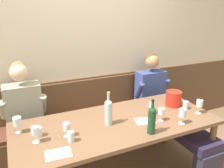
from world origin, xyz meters
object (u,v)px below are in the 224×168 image
Objects in this scene: wine_bottle_clear_water at (108,111)px; wine_glass_center_front at (152,106)px; wall_bench at (94,129)px; wine_glass_mid_right at (17,122)px; wine_glass_right_end at (161,112)px; water_tumbler_left at (71,137)px; wine_glass_by_bottle at (35,131)px; ice_bucket at (174,99)px; wine_glass_near_bucket at (200,104)px; water_tumbler_right at (38,132)px; dining_table at (117,128)px; wine_glass_mid_left at (67,128)px; wine_bottle_amber_mid at (152,119)px; wine_glass_left_end at (182,113)px; person_center_left_seat at (166,107)px; person_center_right_seat at (28,132)px; water_tumbler_center at (186,105)px.

wine_bottle_clear_water reaches higher than wine_glass_center_front.
wine_glass_mid_right is (-0.95, -0.53, 0.56)m from wall_bench.
wine_glass_right_end is 0.96m from water_tumbler_left.
wall_bench is 1.25m from wine_glass_by_bottle.
ice_bucket reaches higher than water_tumbler_left.
wine_glass_near_bucket reaches higher than water_tumbler_right.
wall_bench is 1.14m from wine_glass_right_end.
wine_glass_mid_right is (-1.38, 0.37, 0.01)m from wine_glass_right_end.
wine_glass_by_bottle reaches higher than dining_table.
wine_glass_mid_left is (-0.44, -0.05, -0.05)m from wine_bottle_clear_water.
wine_glass_by_bottle is at bearing 163.65° from wine_bottle_amber_mid.
wall_bench is 6.92× the size of wine_bottle_clear_water.
wine_glass_center_front reaches higher than water_tumbler_left.
wine_glass_right_end is at bearing -5.83° from wine_glass_by_bottle.
wine_glass_center_front is 1.48× the size of water_tumbler_left.
wall_bench is at bearing 119.30° from wine_glass_left_end.
water_tumbler_right is (-0.78, -0.67, 0.50)m from wall_bench.
wine_glass_near_bucket is (0.34, 0.11, -0.00)m from wine_glass_left_end.
wine_glass_near_bucket is at bearing 17.85° from wine_glass_left_end.
wine_glass_mid_left is at bearing 159.50° from wine_bottle_amber_mid.
ice_bucket is 1.38× the size of wine_glass_mid_left.
wine_glass_center_front is at bearing 156.83° from wine_glass_near_bucket.
wine_glass_center_front is 0.94× the size of wine_glass_by_bottle.
ice_bucket is at bearing 34.86° from wine_glass_right_end.
wine_glass_left_end is 1.16× the size of wine_glass_right_end.
wine_glass_left_end is at bearing -28.28° from dining_table.
wine_glass_left_end is at bearing -10.89° from wine_glass_by_bottle.
wine_glass_near_bucket is 1.91m from wine_glass_mid_right.
person_center_left_seat is at bearing 9.08° from water_tumbler_right.
dining_table is 0.93m from person_center_right_seat.
dining_table is 0.57m from water_tumbler_left.
water_tumbler_center is (0.87, -0.77, 0.50)m from wall_bench.
person_center_right_seat is at bearing 104.50° from water_tumbler_right.
wine_glass_right_end is at bearing -6.28° from wine_glass_mid_left.
dining_table is at bearing -173.66° from ice_bucket.
wine_glass_by_bottle is at bearing 174.17° from wine_glass_right_end.
wine_glass_right_end is at bearing -15.01° from wine_glass_mid_right.
wall_bench is 17.35× the size of wine_glass_right_end.
dining_table is at bearing 5.88° from wine_bottle_clear_water.
wine_glass_left_end is (0.58, -1.04, 0.57)m from wall_bench.
wine_glass_left_end is 1.13× the size of wine_glass_center_front.
dining_table is 6.19× the size of wine_bottle_amber_mid.
wine_bottle_clear_water reaches higher than ice_bucket.
dining_table is 13.36× the size of wine_glass_near_bucket.
wine_glass_by_bottle is at bearing 179.80° from water_tumbler_center.
wine_bottle_amber_mid is 2.45× the size of wine_glass_right_end.
wine_bottle_clear_water is 3.75× the size of water_tumbler_center.
wine_bottle_clear_water is 2.16× the size of wine_glass_left_end.
dining_table is 0.84m from wine_glass_by_bottle.
water_tumbler_center is at bearing 42.75° from wine_glass_left_end.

